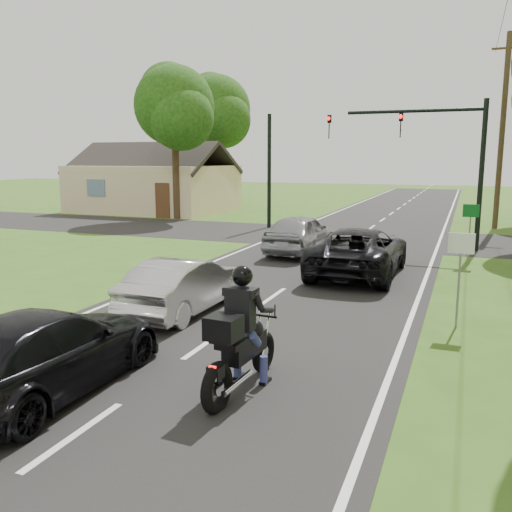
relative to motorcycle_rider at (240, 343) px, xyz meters
The scene contains 16 objects.
ground 2.55m from the motorcycle_rider, 129.36° to the left, with size 140.00×140.00×0.00m, color #345718.
road 11.99m from the motorcycle_rider, 97.35° to the left, with size 8.00×100.00×0.01m, color black.
cross_road 17.95m from the motorcycle_rider, 94.90° to the left, with size 60.00×7.00×0.01m, color black.
motorcycle_rider is the anchor object (origin of this frame).
dark_suv 9.59m from the motorcycle_rider, 89.43° to the left, with size 2.53×5.49×1.53m, color black.
silver_sedan 4.81m from the motorcycle_rider, 129.37° to the left, with size 1.42×4.07×1.34m, color silver.
silver_suv 13.06m from the motorcycle_rider, 102.62° to the left, with size 1.83×4.56×1.55m, color #929499.
dark_car_behind 3.11m from the motorcycle_rider, 158.20° to the right, with size 1.90×4.68×1.36m, color black.
traffic_signal 16.31m from the motorcycle_rider, 83.51° to the left, with size 6.38×0.44×6.00m.
signal_pole_far 21.09m from the motorcycle_rider, 108.72° to the left, with size 0.20×0.20×6.00m, color black.
utility_pole_far 24.69m from the motorcycle_rider, 78.93° to the left, with size 1.60×0.28×10.00m.
sign_white 5.84m from the motorcycle_rider, 56.83° to the left, with size 0.55×0.07×2.12m.
sign_green 13.30m from the motorcycle_rider, 75.31° to the left, with size 0.55×0.07×2.12m.
tree_left_near 26.03m from the motorcycle_rider, 121.49° to the left, with size 5.12×4.96×9.22m.
tree_left_far 35.66m from the motorcycle_rider, 115.71° to the left, with size 5.76×5.58×10.14m.
house 31.26m from the motorcycle_rider, 124.13° to the left, with size 10.20×8.00×4.84m.
Camera 1 is at (4.77, -9.44, 3.72)m, focal length 38.00 mm.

